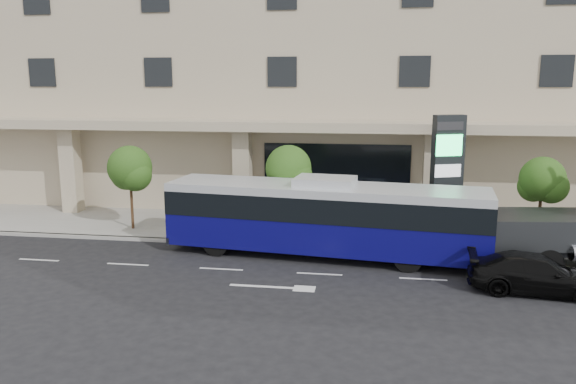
{
  "coord_description": "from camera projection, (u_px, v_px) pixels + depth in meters",
  "views": [
    {
      "loc": [
        1.9,
        -22.56,
        7.42
      ],
      "look_at": [
        -1.78,
        2.0,
        2.58
      ],
      "focal_mm": 35.0,
      "sensor_mm": 36.0,
      "label": 1
    }
  ],
  "objects": [
    {
      "name": "black_sedan",
      "position": [
        537.0,
        274.0,
        20.09
      ],
      "size": [
        4.93,
        2.39,
        1.38
      ],
      "primitive_type": "imported",
      "rotation": [
        0.0,
        0.0,
        1.47
      ],
      "color": "black",
      "rests_on": "ground"
    },
    {
      "name": "convention_center",
      "position": [
        345.0,
        43.0,
        36.65
      ],
      "size": [
        60.0,
        17.6,
        20.0
      ],
      "color": "tan",
      "rests_on": "ground"
    },
    {
      "name": "tree_left",
      "position": [
        130.0,
        171.0,
        27.94
      ],
      "size": [
        2.27,
        2.2,
        4.22
      ],
      "color": "#422B19",
      "rests_on": "sidewalk"
    },
    {
      "name": "ground",
      "position": [
        323.0,
        262.0,
        23.59
      ],
      "size": [
        120.0,
        120.0,
        0.0
      ],
      "primitive_type": "plane",
      "color": "black",
      "rests_on": "ground"
    },
    {
      "name": "city_bus",
      "position": [
        325.0,
        216.0,
        24.14
      ],
      "size": [
        13.95,
        4.45,
        3.47
      ],
      "rotation": [
        0.0,
        0.0,
        -0.12
      ],
      "color": "black",
      "rests_on": "ground"
    },
    {
      "name": "sidewalk",
      "position": [
        332.0,
        230.0,
        28.43
      ],
      "size": [
        120.0,
        6.0,
        0.15
      ],
      "primitive_type": "cube",
      "color": "gray",
      "rests_on": "ground"
    },
    {
      "name": "tree_mid",
      "position": [
        289.0,
        172.0,
        26.74
      ],
      "size": [
        2.28,
        2.2,
        4.38
      ],
      "color": "#422B19",
      "rests_on": "sidewalk"
    },
    {
      "name": "curb",
      "position": [
        327.0,
        247.0,
        25.52
      ],
      "size": [
        120.0,
        0.3,
        0.15
      ],
      "primitive_type": "cube",
      "color": "gray",
      "rests_on": "ground"
    },
    {
      "name": "tree_right",
      "position": [
        543.0,
        182.0,
        25.11
      ],
      "size": [
        2.1,
        2.0,
        4.04
      ],
      "color": "#422B19",
      "rests_on": "sidewalk"
    },
    {
      "name": "signage_pylon",
      "position": [
        447.0,
        177.0,
        26.01
      ],
      "size": [
        1.54,
        1.0,
        5.84
      ],
      "rotation": [
        0.0,
        0.0,
        0.35
      ],
      "color": "black",
      "rests_on": "sidewalk"
    }
  ]
}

